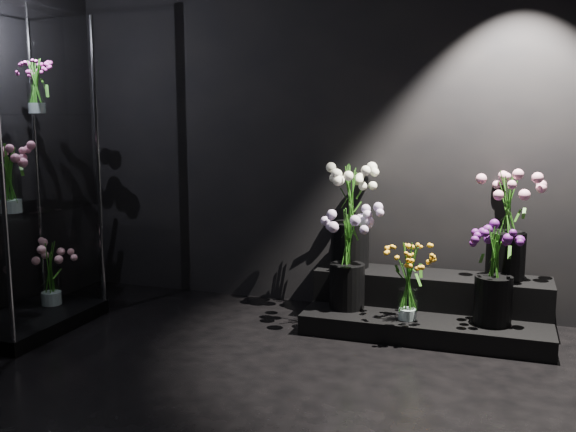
% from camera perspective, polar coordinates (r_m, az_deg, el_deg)
% --- Properties ---
extents(floor, '(4.00, 4.00, 0.00)m').
position_cam_1_polar(floor, '(3.25, -7.35, -17.34)').
color(floor, black).
rests_on(floor, ground).
extents(wall_back, '(4.00, 0.00, 4.00)m').
position_cam_1_polar(wall_back, '(4.79, 2.97, 8.55)').
color(wall_back, black).
rests_on(wall_back, floor).
extents(display_riser, '(1.59, 0.71, 0.35)m').
position_cam_1_polar(display_riser, '(4.50, 12.37, -7.87)').
color(display_riser, black).
rests_on(display_riser, floor).
extents(display_case, '(0.58, 0.96, 2.11)m').
position_cam_1_polar(display_case, '(4.55, -22.61, 3.49)').
color(display_case, black).
rests_on(display_case, floor).
extents(bouquet_orange_bells, '(0.34, 0.34, 0.51)m').
position_cam_1_polar(bouquet_orange_bells, '(4.18, 10.66, -5.63)').
color(bouquet_orange_bells, white).
rests_on(bouquet_orange_bells, display_riser).
extents(bouquet_lilac, '(0.44, 0.44, 0.71)m').
position_cam_1_polar(bouquet_lilac, '(4.34, 5.31, -3.04)').
color(bouquet_lilac, black).
rests_on(bouquet_lilac, display_riser).
extents(bouquet_purple, '(0.41, 0.41, 0.64)m').
position_cam_1_polar(bouquet_purple, '(4.21, 17.88, -4.51)').
color(bouquet_purple, black).
rests_on(bouquet_purple, display_riser).
extents(bouquet_cream_roses, '(0.40, 0.40, 0.73)m').
position_cam_1_polar(bouquet_cream_roses, '(4.59, 5.57, 0.48)').
color(bouquet_cream_roses, black).
rests_on(bouquet_cream_roses, display_riser).
extents(bouquet_pink_roses, '(0.45, 0.45, 0.71)m').
position_cam_1_polar(bouquet_pink_roses, '(4.47, 18.93, -0.22)').
color(bouquet_pink_roses, black).
rests_on(bouquet_pink_roses, display_riser).
extents(bouquet_case_pink, '(0.31, 0.31, 0.44)m').
position_cam_1_polar(bouquet_case_pink, '(4.40, -23.55, 3.24)').
color(bouquet_case_pink, white).
rests_on(bouquet_case_pink, display_case).
extents(bouquet_case_magenta, '(0.30, 0.30, 0.36)m').
position_cam_1_polar(bouquet_case_magenta, '(4.62, -21.52, 10.80)').
color(bouquet_case_magenta, white).
rests_on(bouquet_case_magenta, display_case).
extents(bouquet_case_base_pink, '(0.32, 0.32, 0.46)m').
position_cam_1_polar(bouquet_case_base_pink, '(4.86, -20.40, -4.63)').
color(bouquet_case_base_pink, white).
rests_on(bouquet_case_base_pink, display_case).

